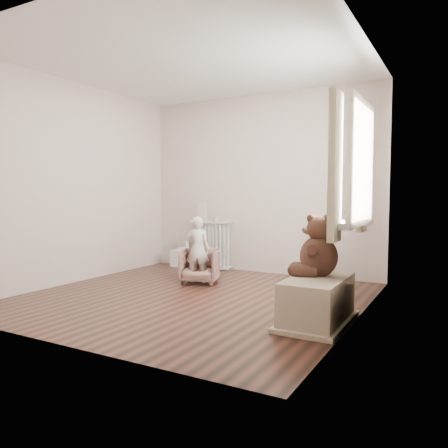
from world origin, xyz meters
The scene contains 19 objects.
floor centered at (0.00, 0.00, 0.00)m, with size 3.60×3.60×0.01m, color black.
ceiling centered at (0.00, 0.00, 2.60)m, with size 3.60×3.60×0.01m, color white.
back_wall centered at (0.00, 1.80, 1.30)m, with size 3.60×0.02×2.60m, color beige.
front_wall centered at (0.00, -1.80, 1.30)m, with size 3.60×0.02×2.60m, color beige.
left_wall centered at (-1.80, 0.00, 1.30)m, with size 0.02×3.60×2.60m, color beige.
right_wall centered at (1.80, 0.00, 1.30)m, with size 0.02×3.60×2.60m, color beige.
window centered at (1.76, 0.30, 1.45)m, with size 0.03×0.90×1.10m, color white.
window_sill centered at (1.67, 0.30, 0.87)m, with size 0.22×1.10×0.06m, color silver.
curtain_left centered at (1.65, -0.27, 1.39)m, with size 0.06×0.26×1.30m, color #BEB795.
curtain_right centered at (1.65, 0.87, 1.39)m, with size 0.06×0.26×1.30m, color #BEB795.
radiator centered at (-0.77, 1.68, 0.39)m, with size 0.70×0.13×0.73m, color silver.
paper_doll centered at (-0.92, 1.68, 0.88)m, with size 0.17×0.02×0.29m, color beige.
tin_a centered at (-0.69, 1.68, 0.77)m, with size 0.11×0.11×0.07m, color #A59E8C.
toy_vanity centered at (-1.29, 1.65, 0.28)m, with size 0.30×0.22×0.47m, color silver.
armchair centered at (-0.36, 0.71, 0.22)m, with size 0.47×0.48×0.44m, color brown.
child centered at (-0.36, 0.66, 0.44)m, with size 0.31×0.20×0.85m, color beige.
toy_bench centered at (1.52, -0.30, 0.20)m, with size 0.47×0.88×0.41m, color beige.
teddy_bear centered at (1.49, -0.19, 0.67)m, with size 0.45×0.35×0.55m, color #351E16, non-canonical shape.
plush_cat centered at (1.66, 0.34, 1.00)m, with size 0.14×0.23×0.19m, color slate, non-canonical shape.
Camera 1 is at (2.65, -4.06, 1.16)m, focal length 35.00 mm.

